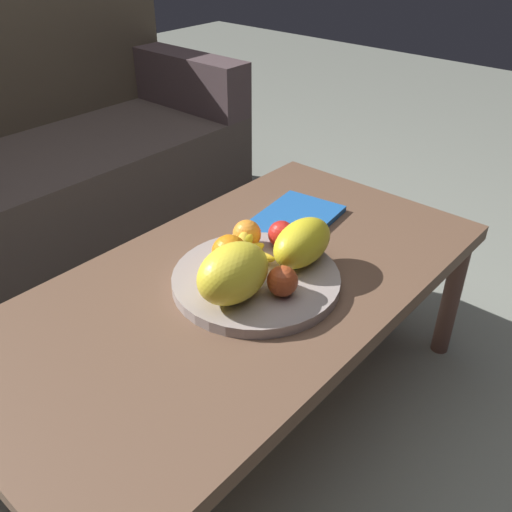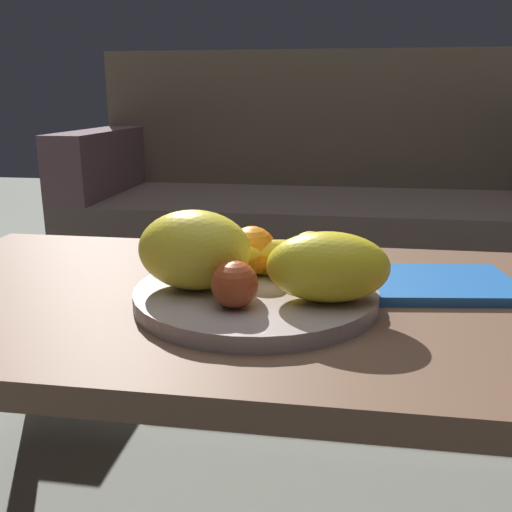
% 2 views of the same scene
% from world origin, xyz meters
% --- Properties ---
extents(ground_plane, '(8.00, 8.00, 0.00)m').
position_xyz_m(ground_plane, '(0.00, 0.00, 0.00)').
color(ground_plane, gray).
extents(coffee_table, '(1.24, 0.66, 0.43)m').
position_xyz_m(coffee_table, '(0.00, 0.00, 0.38)').
color(coffee_table, brown).
rests_on(coffee_table, ground_plane).
extents(couch, '(1.70, 0.70, 0.90)m').
position_xyz_m(couch, '(0.07, 1.17, 0.30)').
color(couch, '#4B3F3A').
rests_on(couch, ground_plane).
extents(fruit_bowl, '(0.37, 0.37, 0.03)m').
position_xyz_m(fruit_bowl, '(0.02, -0.04, 0.44)').
color(fruit_bowl, '#A3948F').
rests_on(fruit_bowl, coffee_table).
extents(melon_large_front, '(0.17, 0.12, 0.12)m').
position_xyz_m(melon_large_front, '(-0.07, -0.05, 0.51)').
color(melon_large_front, yellow).
rests_on(melon_large_front, fruit_bowl).
extents(melon_smaller_beside, '(0.18, 0.11, 0.10)m').
position_xyz_m(melon_smaller_beside, '(0.13, -0.08, 0.50)').
color(melon_smaller_beside, yellow).
rests_on(melon_smaller_beside, fruit_bowl).
extents(orange_front, '(0.08, 0.08, 0.08)m').
position_xyz_m(orange_front, '(0.00, 0.03, 0.49)').
color(orange_front, orange).
rests_on(orange_front, fruit_bowl).
extents(orange_left, '(0.07, 0.07, 0.07)m').
position_xyz_m(orange_left, '(0.09, 0.06, 0.49)').
color(orange_left, orange).
rests_on(orange_left, fruit_bowl).
extents(apple_front, '(0.06, 0.06, 0.06)m').
position_xyz_m(apple_front, '(0.15, -0.00, 0.49)').
color(apple_front, red).
rests_on(apple_front, fruit_bowl).
extents(apple_left, '(0.07, 0.07, 0.07)m').
position_xyz_m(apple_left, '(-0.00, -0.12, 0.49)').
color(apple_left, '#AE431F').
rests_on(apple_left, fruit_bowl).
extents(banana_bunch, '(0.17, 0.15, 0.06)m').
position_xyz_m(banana_bunch, '(0.03, 0.02, 0.48)').
color(banana_bunch, yellow).
rests_on(banana_bunch, fruit_bowl).
extents(magazine, '(0.27, 0.21, 0.02)m').
position_xyz_m(magazine, '(0.30, 0.08, 0.44)').
color(magazine, '#2362B3').
rests_on(magazine, coffee_table).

